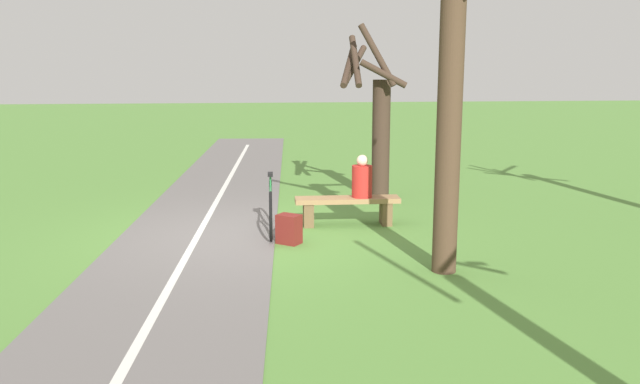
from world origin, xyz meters
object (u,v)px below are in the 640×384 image
object	(u,v)px
person_seated	(362,179)
backpack	(289,229)
bench	(347,206)
tree_near_bench	(376,122)
bicycle	(271,208)
tree_mid_field	(450,100)

from	to	relation	value
person_seated	backpack	world-z (taller)	person_seated
bench	tree_near_bench	xyz separation A→B (m)	(-0.86, -1.90, 1.20)
bicycle	person_seated	bearing A→B (deg)	105.38
bicycle	tree_near_bench	size ratio (longest dim) A/B	0.52
tree_mid_field	bicycle	bearing A→B (deg)	-47.63
bench	tree_near_bench	world-z (taller)	tree_near_bench
bicycle	bench	bearing A→B (deg)	108.04
tree_mid_field	backpack	bearing A→B (deg)	-41.24
bench	backpack	size ratio (longest dim) A/B	3.97
backpack	tree_mid_field	distance (m)	3.09
tree_near_bench	bench	bearing A→B (deg)	65.81
person_seated	tree_mid_field	distance (m)	2.99
bench	tree_near_bench	bearing A→B (deg)	-112.16
tree_near_bench	tree_mid_field	bearing A→B (deg)	89.32
bench	person_seated	distance (m)	0.49
tree_mid_field	tree_near_bench	bearing A→B (deg)	-90.68
bench	person_seated	world-z (taller)	person_seated
bench	backpack	xyz separation A→B (m)	(1.02, 1.01, -0.11)
bench	bicycle	size ratio (longest dim) A/B	0.99
person_seated	bicycle	bearing A→B (deg)	14.87
bench	backpack	distance (m)	1.44
bench	tree_near_bench	size ratio (longest dim) A/B	0.51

